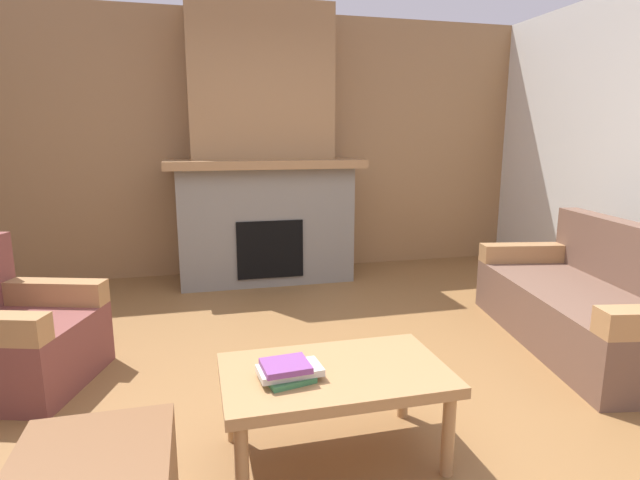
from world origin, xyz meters
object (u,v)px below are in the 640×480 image
couch (591,305)px  coffee_table (335,381)px  armchair (10,337)px  fireplace (263,165)px

couch → coffee_table: bearing=-159.0°
armchair → fireplace: bearing=48.1°
fireplace → armchair: size_ratio=2.83×
couch → armchair: same height
armchair → coffee_table: bearing=-34.2°
coffee_table → armchair: bearing=145.8°
fireplace → armchair: 2.79m
fireplace → couch: bearing=-49.1°
armchair → coffee_table: 2.00m
armchair → coffee_table: size_ratio=0.95×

